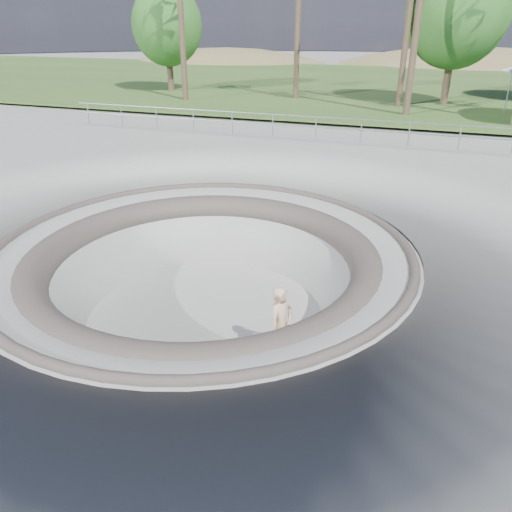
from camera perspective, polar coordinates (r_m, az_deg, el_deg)
name	(u,v)px	position (r m, az deg, el deg)	size (l,w,h in m)	color
ground	(202,247)	(12.25, -6.14, 1.00)	(180.00, 180.00, 0.00)	gray
skate_bowl	(206,311)	(13.10, -5.77, -6.31)	(14.00, 14.00, 4.10)	gray
grass_strip	(376,84)	(44.57, 13.59, 18.53)	(180.00, 36.00, 0.12)	#2F5220
distant_hills	(424,126)	(68.29, 18.61, 13.95)	(103.20, 45.00, 28.60)	brown
safety_railing	(316,128)	(22.99, 6.85, 14.34)	(25.00, 0.06, 1.03)	gray
skateboard	(280,359)	(11.40, 2.80, -11.66)	(0.82, 0.28, 0.08)	olive
skater	(281,325)	(10.87, 2.90, -7.84)	(0.65, 0.43, 1.78)	#D1A687
bushy_tree_left	(167,25)	(39.26, -10.14, 24.52)	(5.04, 4.58, 7.27)	brown
bushy_tree_mid	(458,11)	(34.31, 22.06, 24.56)	(5.97, 5.43, 8.62)	brown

